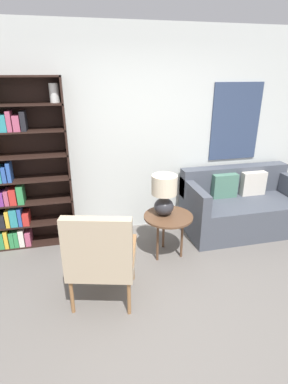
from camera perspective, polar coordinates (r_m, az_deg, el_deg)
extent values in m
plane|color=#66605B|center=(2.94, 5.46, -24.90)|extent=(14.00, 14.00, 0.00)
cube|color=silver|center=(4.06, -3.01, 10.75)|extent=(6.40, 0.06, 2.70)
cube|color=#334260|center=(4.52, 17.04, 12.63)|extent=(0.73, 0.02, 1.06)
cube|color=black|center=(3.89, -14.12, 5.08)|extent=(0.02, 0.30, 2.10)
cube|color=black|center=(3.79, -24.11, 19.50)|extent=(1.07, 0.30, 0.02)
cube|color=black|center=(4.35, -19.83, -8.79)|extent=(1.07, 0.30, 0.02)
cube|color=black|center=(4.08, -21.52, 4.97)|extent=(1.07, 0.01, 2.10)
cube|color=black|center=(4.21, -20.35, -5.30)|extent=(1.07, 0.30, 0.02)
cube|color=#338C4C|center=(4.35, -25.38, -7.89)|extent=(0.07, 0.24, 0.22)
cube|color=gold|center=(4.33, -24.58, -7.75)|extent=(0.05, 0.23, 0.24)
cube|color=#338C4C|center=(4.30, -23.78, -8.05)|extent=(0.05, 0.18, 0.20)
cube|color=#338C4C|center=(4.30, -23.02, -7.94)|extent=(0.05, 0.20, 0.21)
cube|color=silver|center=(4.29, -22.18, -7.74)|extent=(0.06, 0.21, 0.22)
cube|color=#B24C6B|center=(4.29, -21.09, -7.85)|extent=(0.06, 0.24, 0.18)
cube|color=black|center=(4.09, -20.90, -1.59)|extent=(1.07, 0.30, 0.02)
cube|color=black|center=(4.19, -25.39, -4.84)|extent=(0.08, 0.18, 0.16)
cube|color=gold|center=(4.20, -24.38, -4.24)|extent=(0.05, 0.25, 0.21)
cube|color=teal|center=(4.15, -23.46, -4.22)|extent=(0.09, 0.20, 0.23)
cube|color=#2D56A8|center=(4.16, -22.42, -3.99)|extent=(0.04, 0.25, 0.23)
cube|color=red|center=(4.15, -21.47, -4.51)|extent=(0.08, 0.20, 0.16)
cube|color=black|center=(3.99, -21.48, 2.33)|extent=(1.07, 0.30, 0.02)
cube|color=#7A338C|center=(4.08, -25.57, -1.01)|extent=(0.08, 0.20, 0.16)
cube|color=#B24C6B|center=(4.06, -24.57, -0.79)|extent=(0.05, 0.21, 0.18)
cube|color=red|center=(4.06, -23.54, -0.49)|extent=(0.08, 0.25, 0.19)
cube|color=#338C4C|center=(4.02, -22.38, -0.24)|extent=(0.07, 0.21, 0.23)
cube|color=black|center=(3.90, -22.08, 6.44)|extent=(1.07, 0.30, 0.02)
cube|color=#2D56A8|center=(3.96, -24.94, 3.24)|extent=(0.05, 0.21, 0.18)
cube|color=#2D56A8|center=(3.93, -24.22, 3.60)|extent=(0.04, 0.18, 0.24)
cube|color=black|center=(3.84, -22.72, 10.70)|extent=(1.07, 0.30, 0.02)
cube|color=black|center=(3.80, -23.40, 15.07)|extent=(1.07, 0.30, 0.02)
cube|color=teal|center=(3.80, -25.22, 11.82)|extent=(0.08, 0.18, 0.19)
cube|color=#B24C6B|center=(3.79, -24.19, 12.26)|extent=(0.05, 0.20, 0.23)
cube|color=#B24C6B|center=(3.81, -22.97, 12.07)|extent=(0.07, 0.24, 0.18)
cube|color=black|center=(3.77, -21.94, 12.47)|extent=(0.06, 0.19, 0.22)
cylinder|color=white|center=(3.75, -16.74, 17.63)|extent=(0.11, 0.11, 0.21)
cylinder|color=olive|center=(3.36, -2.15, -13.74)|extent=(0.04, 0.04, 0.36)
cylinder|color=olive|center=(3.43, -11.38, -13.31)|extent=(0.04, 0.04, 0.36)
cylinder|color=olive|center=(2.96, -2.87, -19.51)|extent=(0.04, 0.04, 0.36)
cylinder|color=olive|center=(3.05, -13.56, -18.79)|extent=(0.04, 0.04, 0.36)
cube|color=tan|center=(3.05, -7.72, -12.94)|extent=(0.75, 0.73, 0.08)
cube|color=tan|center=(2.68, -8.91, -10.33)|extent=(0.62, 0.26, 0.56)
cube|color=olive|center=(2.94, -2.20, -10.93)|extent=(0.19, 0.52, 0.04)
cube|color=olive|center=(3.03, -13.33, -10.44)|extent=(0.19, 0.52, 0.04)
cube|color=#474C56|center=(4.51, 18.09, -4.18)|extent=(1.61, 0.83, 0.47)
cube|color=#474C56|center=(4.60, 16.76, 2.35)|extent=(1.61, 0.20, 0.40)
cube|color=#474C56|center=(4.03, 9.56, -0.67)|extent=(0.12, 0.83, 0.28)
cube|color=#4C7A66|center=(4.38, 15.09, 1.14)|extent=(0.36, 0.12, 0.34)
cube|color=beige|center=(4.60, 20.05, 1.57)|extent=(0.36, 0.12, 0.34)
cylinder|color=brown|center=(3.60, 4.65, -4.69)|extent=(0.59, 0.59, 0.02)
cylinder|color=brown|center=(3.87, 3.74, -7.12)|extent=(0.03, 0.03, 0.52)
cylinder|color=brown|center=(3.62, 2.60, -9.40)|extent=(0.03, 0.03, 0.52)
cylinder|color=brown|center=(3.70, 7.22, -8.77)|extent=(0.03, 0.03, 0.52)
ellipsoid|color=#2D2D33|center=(3.58, 3.79, -2.77)|extent=(0.24, 0.24, 0.21)
cylinder|color=tan|center=(3.52, 3.84, -0.80)|extent=(0.02, 0.02, 0.06)
cylinder|color=beige|center=(3.47, 3.90, 1.39)|extent=(0.30, 0.30, 0.23)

